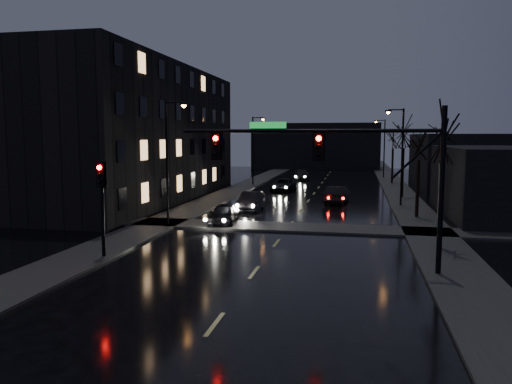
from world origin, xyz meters
The scene contains 22 objects.
ground centered at (0.00, 0.00, 0.00)m, with size 160.00×160.00×0.00m, color black.
sidewalk_left centered at (-8.50, 35.00, 0.06)m, with size 3.00×140.00×0.12m, color #2D2D2B.
sidewalk_right centered at (8.50, 35.00, 0.06)m, with size 3.00×140.00×0.12m, color #2D2D2B.
sidewalk_cross centered at (0.00, 18.50, 0.06)m, with size 40.00×3.00×0.12m, color #2D2D2B.
apartment_block centered at (-16.50, 30.00, 6.00)m, with size 12.00×30.00×12.00m, color black.
commercial_right_far centered at (17.00, 48.00, 3.00)m, with size 12.00×18.00×6.00m, color black.
far_block centered at (-3.00, 78.00, 4.00)m, with size 22.00×10.00×8.00m, color black.
signal_mast centered at (3.85, 9.00, 4.87)m, with size 11.11×0.41×7.00m.
signal_pole_left centered at (-7.50, 8.99, 3.01)m, with size 0.35×0.41×4.53m.
tree_near centered at (8.40, 14.00, 6.22)m, with size 3.52×3.52×8.08m.
tree_mid_a centered at (8.40, 24.00, 5.83)m, with size 3.30×3.30×7.58m.
tree_mid_b centered at (8.40, 36.00, 6.61)m, with size 3.74×3.74×8.59m.
tree_far centered at (8.40, 50.00, 6.06)m, with size 3.43×3.43×7.88m.
streetlight_l_near centered at (-7.58, 18.00, 4.77)m, with size 1.53×0.28×8.00m.
streetlight_l_far centered at (-7.58, 45.00, 4.77)m, with size 1.53×0.28×8.00m.
streetlight_r_mid centered at (7.58, 30.00, 4.77)m, with size 1.53×0.28×8.00m.
streetlight_r_far centered at (7.58, 58.00, 4.77)m, with size 1.53×0.28×8.00m.
oncoming_car_a centered at (-4.30, 18.98, 0.68)m, with size 1.61×4.01×1.37m, color black.
oncoming_car_b centered at (-3.86, 25.53, 0.71)m, with size 1.51×4.33×1.43m, color black.
oncoming_car_c centered at (-3.36, 39.35, 0.66)m, with size 2.20×4.78×1.33m, color black.
oncoming_car_d centered at (-2.84, 52.85, 0.67)m, with size 1.89×4.65×1.35m, color black.
lead_car centered at (2.55, 31.03, 0.74)m, with size 1.57×4.50×1.48m, color black.
Camera 1 is at (4.20, -12.30, 5.78)m, focal length 35.00 mm.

